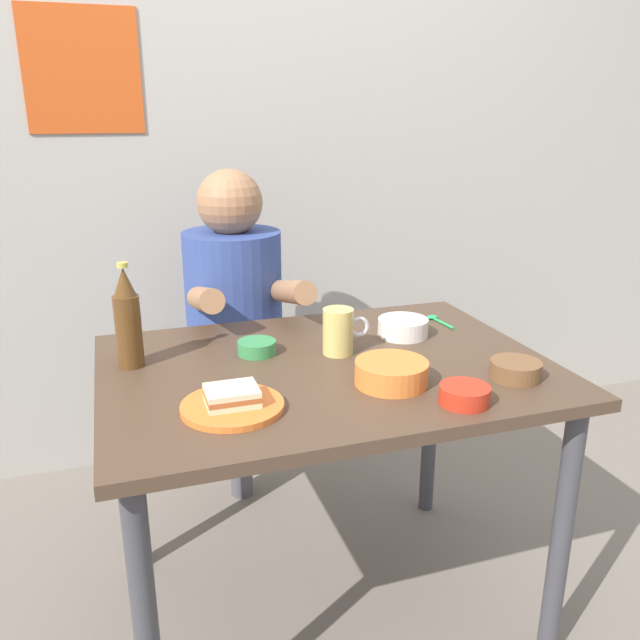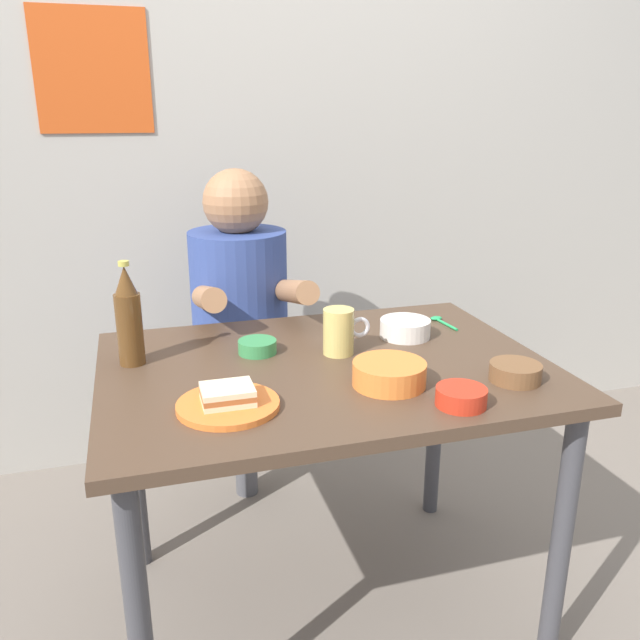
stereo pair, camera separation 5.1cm
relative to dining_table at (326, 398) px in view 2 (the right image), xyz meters
The scene contains 15 objects.
ground_plane 0.65m from the dining_table, ahead, with size 6.00×6.00×0.00m, color slate.
wall_back 1.24m from the dining_table, 90.03° to the left, with size 4.40×0.09×2.60m.
dining_table is the anchor object (origin of this frame).
stool 0.71m from the dining_table, 99.96° to the left, with size 0.34×0.34×0.45m.
person_seated 0.64m from the dining_table, 100.14° to the left, with size 0.33×0.56×0.72m.
plate_orange 0.34m from the dining_table, 146.37° to the right, with size 0.22×0.22×0.01m, color orange.
sandwich 0.35m from the dining_table, 146.37° to the right, with size 0.11×0.09×0.04m.
beer_mug 0.17m from the dining_table, 47.89° to the left, with size 0.13×0.08×0.12m.
beer_bottle 0.53m from the dining_table, 163.13° to the left, with size 0.06×0.06×0.26m.
sauce_bowl_chili 0.39m from the dining_table, 55.62° to the right, with size 0.11×0.11×0.04m.
soup_bowl_orange 0.23m from the dining_table, 57.57° to the right, with size 0.17×0.17×0.05m.
condiment_bowl_brown 0.47m from the dining_table, 29.39° to the right, with size 0.12×0.12×0.04m.
dip_bowl_green 0.22m from the dining_table, 140.15° to the left, with size 0.10×0.10×0.03m.
rice_bowl_white 0.33m from the dining_table, 25.99° to the left, with size 0.14×0.14×0.05m.
spoon 0.49m from the dining_table, 27.54° to the left, with size 0.04×0.12×0.01m.
Camera 2 is at (-0.43, -1.43, 1.34)m, focal length 36.20 mm.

